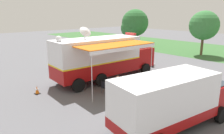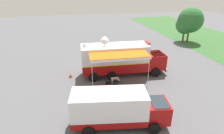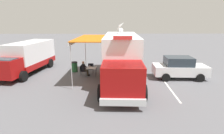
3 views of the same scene
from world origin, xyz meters
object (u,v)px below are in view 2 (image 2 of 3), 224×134
(folding_chair_beside_table, at_px, (107,82))
(trash_bin, at_px, (105,91))
(water_bottle, at_px, (115,79))
(support_truck, at_px, (117,109))
(folding_table, at_px, (115,79))
(folding_chair_at_table, at_px, (116,85))
(traffic_cone, at_px, (70,75))
(seated_responder, at_px, (115,82))
(car_behind_truck, at_px, (108,54))
(command_truck, at_px, (121,58))

(folding_chair_beside_table, distance_m, trash_bin, 1.65)
(water_bottle, relative_size, support_truck, 0.03)
(folding_table, relative_size, folding_chair_at_table, 0.97)
(water_bottle, relative_size, traffic_cone, 0.39)
(trash_bin, bearing_deg, water_bottle, 139.68)
(water_bottle, xyz_separation_m, seated_responder, (0.47, -0.03, -0.18))
(trash_bin, height_order, car_behind_truck, car_behind_truck)
(water_bottle, xyz_separation_m, folding_chair_at_table, (0.66, -0.04, -0.32))
(water_bottle, bearing_deg, folding_table, 144.86)
(trash_bin, distance_m, car_behind_truck, 9.12)
(seated_responder, distance_m, trash_bin, 1.69)
(command_truck, bearing_deg, folding_table, -28.10)
(support_truck, bearing_deg, folding_chair_at_table, 166.89)
(command_truck, xyz_separation_m, trash_bin, (4.07, -2.69, -1.49))
(car_behind_truck, bearing_deg, folding_table, -5.53)
(trash_bin, relative_size, traffic_cone, 1.57)
(folding_table, distance_m, folding_chair_at_table, 0.83)
(command_truck, xyz_separation_m, car_behind_truck, (-4.79, -0.58, -1.06))
(traffic_cone, bearing_deg, trash_bin, 33.06)
(water_bottle, bearing_deg, command_truck, 151.47)
(command_truck, distance_m, support_truck, 8.53)
(folding_chair_at_table, relative_size, car_behind_truck, 0.20)
(support_truck, xyz_separation_m, car_behind_truck, (-12.91, 1.99, -0.51))
(car_behind_truck, bearing_deg, support_truck, -8.75)
(folding_table, height_order, support_truck, support_truck)
(folding_chair_at_table, bearing_deg, car_behind_truck, 174.01)
(seated_responder, xyz_separation_m, traffic_cone, (-3.50, -4.27, -0.37))
(folding_chair_beside_table, bearing_deg, water_bottle, 90.35)
(trash_bin, bearing_deg, folding_table, 140.10)
(folding_table, distance_m, trash_bin, 2.22)
(folding_table, height_order, water_bottle, water_bottle)
(seated_responder, bearing_deg, trash_bin, -49.84)
(support_truck, bearing_deg, car_behind_truck, 171.25)
(folding_chair_at_table, xyz_separation_m, trash_bin, (0.90, -1.28, -0.06))
(seated_responder, bearing_deg, folding_table, 167.78)
(trash_bin, bearing_deg, support_truck, 1.76)
(command_truck, xyz_separation_m, traffic_cone, (-0.52, -5.68, -1.66))
(folding_table, height_order, car_behind_truck, car_behind_truck)
(folding_table, xyz_separation_m, folding_chair_beside_table, (0.15, -0.85, -0.16))
(traffic_cone, xyz_separation_m, support_truck, (8.64, 3.11, 1.11))
(command_truck, distance_m, folding_chair_beside_table, 3.59)
(trash_bin, bearing_deg, folding_chair_at_table, 125.08)
(folding_chair_beside_table, relative_size, car_behind_truck, 0.20)
(folding_chair_at_table, height_order, support_truck, support_truck)
(folding_table, distance_m, traffic_cone, 5.29)
(traffic_cone, height_order, car_behind_truck, car_behind_truck)
(traffic_cone, relative_size, car_behind_truck, 0.13)
(water_bottle, bearing_deg, traffic_cone, -125.21)
(support_truck, bearing_deg, seated_responder, 167.25)
(folding_table, xyz_separation_m, support_truck, (5.74, -1.29, 0.71))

